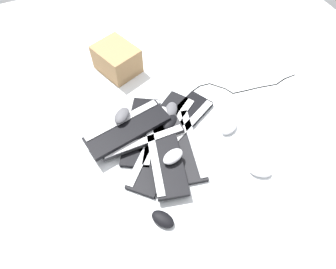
{
  "coord_description": "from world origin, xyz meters",
  "views": [
    {
      "loc": [
        -0.85,
        0.36,
        1.32
      ],
      "look_at": [
        -0.05,
        0.02,
        0.04
      ],
      "focal_mm": 32.0,
      "sensor_mm": 36.0,
      "label": 1
    }
  ],
  "objects_px": {
    "keyboard_2": "(156,155)",
    "mouse_6": "(170,122)",
    "keyboard_5": "(140,135)",
    "keyboard_6": "(165,157)",
    "keyboard_1": "(142,131)",
    "mouse_5": "(122,116)",
    "mouse_7": "(173,156)",
    "keyboard_7": "(127,128)",
    "mouse_2": "(163,219)",
    "cardboard_box": "(117,59)",
    "keyboard_3": "(183,145)",
    "mouse_1": "(260,171)",
    "keyboard_4": "(180,122)",
    "mouse_4": "(163,115)",
    "mouse_3": "(229,127)",
    "mouse_0": "(171,110)",
    "keyboard_0": "(165,123)"
  },
  "relations": [
    {
      "from": "keyboard_2",
      "to": "mouse_6",
      "type": "distance_m",
      "value": 0.2
    },
    {
      "from": "keyboard_5",
      "to": "keyboard_6",
      "type": "bearing_deg",
      "value": -158.73
    },
    {
      "from": "keyboard_1",
      "to": "keyboard_5",
      "type": "height_order",
      "value": "keyboard_5"
    },
    {
      "from": "keyboard_6",
      "to": "mouse_5",
      "type": "bearing_deg",
      "value": 24.2
    },
    {
      "from": "keyboard_5",
      "to": "mouse_7",
      "type": "relative_size",
      "value": 4.01
    },
    {
      "from": "keyboard_2",
      "to": "mouse_5",
      "type": "relative_size",
      "value": 3.84
    },
    {
      "from": "keyboard_6",
      "to": "keyboard_7",
      "type": "relative_size",
      "value": 1.0
    },
    {
      "from": "keyboard_6",
      "to": "mouse_7",
      "type": "xyz_separation_m",
      "value": [
        -0.03,
        -0.03,
        0.04
      ]
    },
    {
      "from": "mouse_2",
      "to": "keyboard_1",
      "type": "bearing_deg",
      "value": 136.18
    },
    {
      "from": "keyboard_1",
      "to": "cardboard_box",
      "type": "height_order",
      "value": "cardboard_box"
    },
    {
      "from": "keyboard_3",
      "to": "mouse_6",
      "type": "distance_m",
      "value": 0.14
    },
    {
      "from": "keyboard_1",
      "to": "mouse_7",
      "type": "bearing_deg",
      "value": -163.16
    },
    {
      "from": "keyboard_3",
      "to": "keyboard_5",
      "type": "bearing_deg",
      "value": 55.15
    },
    {
      "from": "mouse_5",
      "to": "mouse_6",
      "type": "relative_size",
      "value": 1.0
    },
    {
      "from": "keyboard_5",
      "to": "mouse_5",
      "type": "xyz_separation_m",
      "value": [
        0.1,
        0.06,
        0.07
      ]
    },
    {
      "from": "mouse_1",
      "to": "mouse_7",
      "type": "bearing_deg",
      "value": 6.79
    },
    {
      "from": "keyboard_4",
      "to": "cardboard_box",
      "type": "distance_m",
      "value": 0.57
    },
    {
      "from": "mouse_7",
      "to": "keyboard_6",
      "type": "bearing_deg",
      "value": -68.87
    },
    {
      "from": "mouse_2",
      "to": "mouse_6",
      "type": "distance_m",
      "value": 0.51
    },
    {
      "from": "mouse_4",
      "to": "keyboard_5",
      "type": "bearing_deg",
      "value": 136.89
    },
    {
      "from": "mouse_1",
      "to": "mouse_3",
      "type": "bearing_deg",
      "value": -52.18
    },
    {
      "from": "keyboard_6",
      "to": "mouse_2",
      "type": "height_order",
      "value": "keyboard_6"
    },
    {
      "from": "keyboard_7",
      "to": "mouse_6",
      "type": "distance_m",
      "value": 0.23
    },
    {
      "from": "keyboard_4",
      "to": "mouse_0",
      "type": "relative_size",
      "value": 4.16
    },
    {
      "from": "keyboard_0",
      "to": "mouse_1",
      "type": "height_order",
      "value": "mouse_1"
    },
    {
      "from": "keyboard_7",
      "to": "keyboard_3",
      "type": "bearing_deg",
      "value": -125.77
    },
    {
      "from": "keyboard_7",
      "to": "keyboard_1",
      "type": "bearing_deg",
      "value": -93.1
    },
    {
      "from": "mouse_3",
      "to": "mouse_5",
      "type": "xyz_separation_m",
      "value": [
        0.23,
        0.51,
        0.09
      ]
    },
    {
      "from": "mouse_2",
      "to": "cardboard_box",
      "type": "height_order",
      "value": "cardboard_box"
    },
    {
      "from": "keyboard_0",
      "to": "mouse_3",
      "type": "xyz_separation_m",
      "value": [
        -0.17,
        -0.31,
        0.01
      ]
    },
    {
      "from": "mouse_0",
      "to": "mouse_6",
      "type": "xyz_separation_m",
      "value": [
        -0.07,
        0.04,
        0.0
      ]
    },
    {
      "from": "keyboard_0",
      "to": "keyboard_4",
      "type": "height_order",
      "value": "same"
    },
    {
      "from": "keyboard_5",
      "to": "mouse_2",
      "type": "xyz_separation_m",
      "value": [
        -0.45,
        0.06,
        -0.02
      ]
    },
    {
      "from": "mouse_4",
      "to": "mouse_6",
      "type": "distance_m",
      "value": 0.06
    },
    {
      "from": "keyboard_0",
      "to": "cardboard_box",
      "type": "bearing_deg",
      "value": 10.9
    },
    {
      "from": "keyboard_1",
      "to": "mouse_6",
      "type": "relative_size",
      "value": 4.16
    },
    {
      "from": "keyboard_0",
      "to": "keyboard_5",
      "type": "xyz_separation_m",
      "value": [
        -0.04,
        0.15,
        0.03
      ]
    },
    {
      "from": "keyboard_5",
      "to": "mouse_3",
      "type": "relative_size",
      "value": 4.01
    },
    {
      "from": "keyboard_2",
      "to": "keyboard_4",
      "type": "relative_size",
      "value": 0.92
    },
    {
      "from": "keyboard_6",
      "to": "keyboard_0",
      "type": "bearing_deg",
      "value": -22.15
    },
    {
      "from": "keyboard_5",
      "to": "mouse_6",
      "type": "distance_m",
      "value": 0.17
    },
    {
      "from": "keyboard_2",
      "to": "mouse_1",
      "type": "height_order",
      "value": "mouse_1"
    },
    {
      "from": "keyboard_6",
      "to": "mouse_3",
      "type": "distance_m",
      "value": 0.39
    },
    {
      "from": "mouse_2",
      "to": "keyboard_2",
      "type": "bearing_deg",
      "value": 128.95
    },
    {
      "from": "mouse_0",
      "to": "mouse_4",
      "type": "bearing_deg",
      "value": -41.22
    },
    {
      "from": "keyboard_0",
      "to": "keyboard_2",
      "type": "height_order",
      "value": "same"
    },
    {
      "from": "keyboard_1",
      "to": "keyboard_3",
      "type": "height_order",
      "value": "same"
    },
    {
      "from": "keyboard_6",
      "to": "keyboard_7",
      "type": "height_order",
      "value": "keyboard_7"
    },
    {
      "from": "keyboard_5",
      "to": "mouse_0",
      "type": "relative_size",
      "value": 4.01
    },
    {
      "from": "keyboard_0",
      "to": "mouse_4",
      "type": "height_order",
      "value": "mouse_4"
    }
  ]
}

